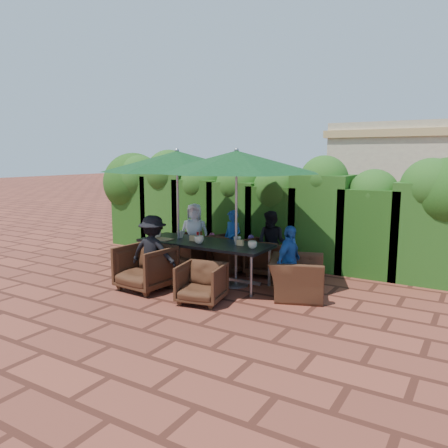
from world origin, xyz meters
The scene contains 31 objects.
ground centered at (0.00, 0.00, 0.00)m, with size 80.00×80.00×0.00m, color brown.
dining_table centered at (-0.01, 0.16, 0.68)m, with size 2.52×0.90×0.75m.
umbrella_left centered at (-0.63, 0.18, 2.21)m, with size 2.82×2.82×2.46m.
umbrella_right centered at (0.62, 0.22, 2.21)m, with size 2.98×2.98×2.46m.
chair_far_left centered at (-0.83, 1.05, 0.39)m, with size 0.76×0.71×0.78m, color black.
chair_far_mid centered at (0.09, 1.07, 0.41)m, with size 0.79×0.74×0.82m, color black.
chair_far_right centered at (0.78, 1.18, 0.39)m, with size 0.75×0.70×0.77m, color black.
chair_near_left centered at (-0.63, -0.79, 0.43)m, with size 0.84×0.78×0.86m, color black.
chair_near_right centered at (0.61, -0.87, 0.35)m, with size 0.68×0.64×0.70m, color black.
chair_end_right centered at (1.78, 0.21, 0.44)m, with size 1.00×0.65×0.88m, color black.
adult_far_left centered at (-0.94, 1.16, 0.66)m, with size 0.65×0.39×1.32m, color white.
adult_far_mid centered at (0.01, 1.15, 0.62)m, with size 0.44×0.36×1.23m, color #1C4D9C.
adult_far_right centered at (0.87, 1.19, 0.63)m, with size 0.61×0.37×1.27m, color black.
adult_near_left centered at (-0.51, -0.71, 0.65)m, with size 0.84×0.38×1.31m, color black.
adult_end_right centered at (1.68, 0.12, 0.60)m, with size 0.70×0.35×1.20m, color #1C4D9C.
child_left centered at (-0.48, 1.14, 0.36)m, with size 0.26×0.21×0.73m, color #C34576.
child_right centered at (0.38, 1.24, 0.37)m, with size 0.27×0.22×0.75m, color #7F50AE.
pedestrian_a centered at (1.45, 4.12, 0.85)m, with size 1.58×0.57×1.70m, color green.
pedestrian_b centered at (2.37, 4.38, 0.86)m, with size 0.82×0.50×1.71m, color #C34576.
pedestrian_c centered at (3.65, 4.31, 0.87)m, with size 1.11×0.51×1.74m, color #9B99A2.
cup_a centered at (-1.02, 0.01, 0.82)m, with size 0.17×0.17×0.14m, color beige.
cup_b centered at (-0.63, 0.25, 0.82)m, with size 0.14×0.14×0.14m, color beige.
cup_c centered at (-0.01, -0.02, 0.82)m, with size 0.18×0.18×0.14m, color beige.
cup_d centered at (0.60, 0.31, 0.82)m, with size 0.14×0.14×0.13m, color beige.
cup_e centered at (1.01, 0.10, 0.81)m, with size 0.16×0.16×0.13m, color beige.
ketchup_bottle centered at (-0.17, 0.17, 0.83)m, with size 0.04×0.04×0.17m, color #B20C0A.
sauce_bottle centered at (-0.15, 0.24, 0.83)m, with size 0.04×0.04×0.17m, color #4C230C.
serving_tray centered at (-0.81, -0.07, 0.76)m, with size 0.35×0.25×0.02m, color #A67D50.
number_block_left centered at (-0.25, 0.12, 0.80)m, with size 0.12×0.06×0.10m, color tan.
number_block_right centered at (0.71, 0.20, 0.80)m, with size 0.12×0.06×0.10m, color tan.
hedge_wall centered at (-0.31, 2.32, 1.31)m, with size 9.10×1.60×2.47m.
Camera 1 is at (4.38, -6.42, 2.32)m, focal length 35.00 mm.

